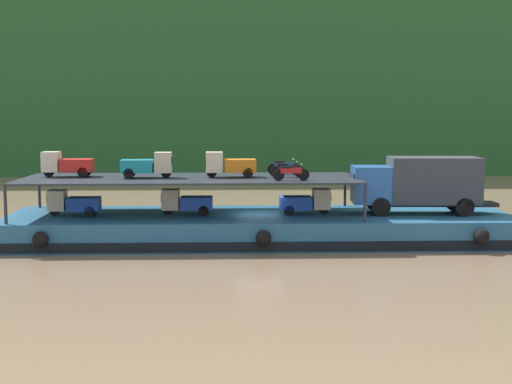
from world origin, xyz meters
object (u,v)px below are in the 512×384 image
at_px(covered_lorry, 419,183).
at_px(mini_truck_upper_stern, 67,164).
at_px(mini_truck_lower_stern, 73,203).
at_px(motorcycle_upper_port, 291,172).
at_px(mini_truck_lower_mid, 306,202).
at_px(motorcycle_upper_stbd, 283,167).
at_px(mini_truck_lower_aft, 186,202).
at_px(motorcycle_upper_centre, 287,169).
at_px(mini_truck_upper_fore, 230,165).
at_px(cargo_barge, 260,227).
at_px(mini_truck_upper_mid, 148,165).

xyz_separation_m(covered_lorry, mini_truck_upper_stern, (-19.23, 0.98, 1.00)).
distance_m(mini_truck_lower_stern, motorcycle_upper_port, 11.81).
height_order(mini_truck_lower_mid, motorcycle_upper_stbd, motorcycle_upper_stbd).
bearing_deg(mini_truck_lower_stern, mini_truck_lower_aft, 0.96).
bearing_deg(motorcycle_upper_port, covered_lorry, 13.09).
relative_size(covered_lorry, motorcycle_upper_centre, 4.17).
height_order(mini_truck_lower_stern, mini_truck_upper_fore, mini_truck_upper_fore).
bearing_deg(mini_truck_lower_mid, cargo_barge, 175.51).
bearing_deg(covered_lorry, mini_truck_upper_fore, 177.73).
bearing_deg(motorcycle_upper_centre, cargo_barge, -178.92).
distance_m(mini_truck_lower_aft, motorcycle_upper_port, 6.05).
height_order(mini_truck_lower_mid, mini_truck_upper_stern, mini_truck_upper_stern).
xyz_separation_m(covered_lorry, mini_truck_upper_fore, (-10.31, 0.41, 1.00)).
distance_m(motorcycle_upper_port, motorcycle_upper_stbd, 3.86).
xyz_separation_m(mini_truck_upper_stern, mini_truck_upper_mid, (4.49, -0.75, 0.00)).
bearing_deg(motorcycle_upper_stbd, motorcycle_upper_port, -88.58).
height_order(mini_truck_lower_aft, motorcycle_upper_stbd, motorcycle_upper_stbd).
relative_size(mini_truck_upper_fore, motorcycle_upper_stbd, 1.47).
height_order(mini_truck_lower_mid, motorcycle_upper_centre, motorcycle_upper_centre).
distance_m(mini_truck_lower_mid, motorcycle_upper_stbd, 2.97).
relative_size(covered_lorry, motorcycle_upper_stbd, 4.19).
bearing_deg(motorcycle_upper_port, mini_truck_upper_fore, 146.64).
bearing_deg(cargo_barge, motorcycle_upper_port, -51.96).
xyz_separation_m(mini_truck_lower_mid, mini_truck_upper_stern, (-13.05, 0.94, 2.00)).
xyz_separation_m(mini_truck_lower_mid, mini_truck_upper_fore, (-4.13, 0.36, 2.00)).
bearing_deg(mini_truck_lower_stern, covered_lorry, -0.01).
xyz_separation_m(mini_truck_upper_fore, motorcycle_upper_port, (3.15, -2.07, -0.26)).
bearing_deg(motorcycle_upper_centre, mini_truck_lower_stern, -178.68).
bearing_deg(mini_truck_upper_stern, mini_truck_lower_mid, -4.11).
relative_size(mini_truck_upper_stern, motorcycle_upper_stbd, 1.45).
bearing_deg(mini_truck_lower_mid, motorcycle_upper_centre, 167.79).
distance_m(covered_lorry, mini_truck_lower_stern, 18.75).
xyz_separation_m(mini_truck_lower_mid, motorcycle_upper_port, (-0.98, -1.71, 1.74)).
height_order(mini_truck_lower_stern, mini_truck_upper_mid, mini_truck_upper_mid).
height_order(mini_truck_lower_aft, mini_truck_upper_fore, mini_truck_upper_fore).
height_order(mini_truck_upper_fore, motorcycle_upper_port, mini_truck_upper_fore).
height_order(cargo_barge, motorcycle_upper_centre, motorcycle_upper_centre).
bearing_deg(mini_truck_lower_stern, mini_truck_upper_stern, 117.12).
xyz_separation_m(cargo_barge, mini_truck_lower_aft, (-4.02, -0.14, 1.44)).
xyz_separation_m(mini_truck_lower_stern, mini_truck_upper_fore, (8.41, 0.41, 2.00)).
bearing_deg(motorcycle_upper_port, motorcycle_upper_stbd, 91.42).
distance_m(cargo_barge, mini_truck_lower_stern, 10.17).
xyz_separation_m(mini_truck_lower_stern, mini_truck_lower_mid, (12.54, 0.04, 0.00)).
relative_size(motorcycle_upper_port, motorcycle_upper_centre, 1.00).
bearing_deg(covered_lorry, mini_truck_lower_aft, 179.53).
relative_size(mini_truck_lower_aft, mini_truck_upper_stern, 1.01).
xyz_separation_m(mini_truck_lower_aft, mini_truck_upper_mid, (-2.06, 0.13, 2.00)).
height_order(mini_truck_upper_stern, mini_truck_upper_mid, same).
distance_m(mini_truck_lower_aft, motorcycle_upper_stbd, 6.06).
xyz_separation_m(covered_lorry, mini_truck_upper_mid, (-14.73, 0.23, 1.00)).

